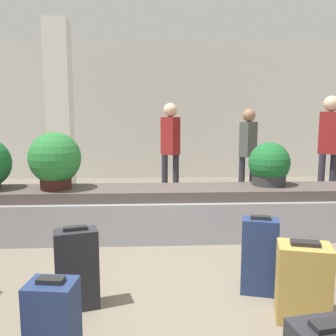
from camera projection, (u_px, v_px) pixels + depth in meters
The scene contains 13 objects.
ground_plane at pixel (178, 299), 3.17m from camera, with size 18.00×18.00×0.00m, color #6B6051.
back_wall at pixel (159, 111), 8.87m from camera, with size 18.00×0.06×3.20m.
carousel at pixel (168, 212), 4.80m from camera, with size 7.41×0.81×0.63m.
pillar at pixel (60, 111), 6.78m from camera, with size 0.42×0.42×3.20m.
suitcase_0 at pixel (53, 325), 2.29m from camera, with size 0.32×0.27×0.59m.
suitcase_1 at pixel (259, 256), 3.25m from camera, with size 0.34×0.26×0.70m.
suitcase_4 at pixel (77, 269), 3.00m from camera, with size 0.38×0.27×0.68m.
suitcase_8 at pixel (303, 282), 2.83m from camera, with size 0.44×0.37×0.62m.
potted_plant_0 at pixel (269, 165), 4.88m from camera, with size 0.54×0.54×0.56m.
potted_plant_1 at pixel (55, 160), 4.61m from camera, with size 0.64×0.64×0.71m.
traveler_0 at pixel (248, 146), 6.72m from camera, with size 0.36×0.35×1.63m.
traveler_1 at pixel (170, 143), 6.61m from camera, with size 0.34×0.36×1.73m.
traveler_2 at pixel (329, 140), 6.23m from camera, with size 0.36×0.33×1.84m.
Camera 1 is at (-0.23, -2.97, 1.57)m, focal length 40.00 mm.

